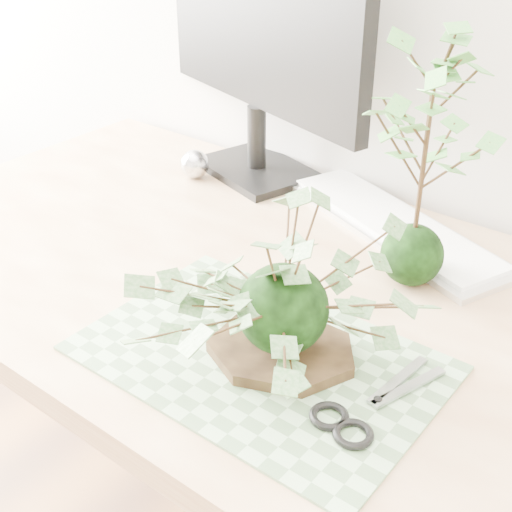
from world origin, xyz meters
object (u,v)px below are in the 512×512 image
(keyboard, at_px, (393,224))
(monitor, at_px, (260,26))
(desk, at_px, (339,363))
(ivy_kokedama, at_px, (284,272))
(maple_kokedama, at_px, (431,106))

(keyboard, distance_m, monitor, 0.41)
(desk, relative_size, monitor, 3.06)
(desk, xyz_separation_m, ivy_kokedama, (-0.00, -0.13, 0.21))
(maple_kokedama, xyz_separation_m, keyboard, (-0.10, 0.13, -0.25))
(desk, relative_size, ivy_kokedama, 4.76)
(maple_kokedama, distance_m, keyboard, 0.30)
(keyboard, relative_size, monitor, 0.89)
(ivy_kokedama, relative_size, maple_kokedama, 0.91)
(desk, distance_m, monitor, 0.60)
(ivy_kokedama, xyz_separation_m, monitor, (-0.37, 0.43, 0.15))
(desk, distance_m, ivy_kokedama, 0.25)
(desk, xyz_separation_m, monitor, (-0.38, 0.30, 0.36))
(desk, distance_m, maple_kokedama, 0.37)
(maple_kokedama, bearing_deg, ivy_kokedama, -98.41)
(ivy_kokedama, distance_m, keyboard, 0.41)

